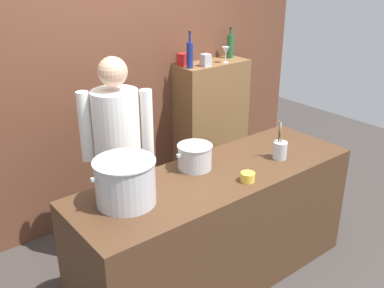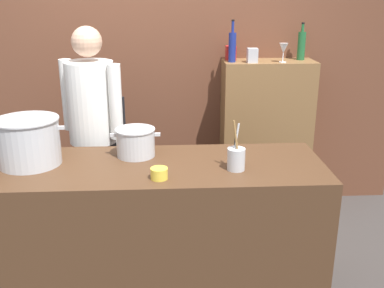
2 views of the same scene
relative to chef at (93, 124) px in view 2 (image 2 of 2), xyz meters
name	(u,v)px [view 2 (image 2 of 2)]	position (x,y,z in m)	size (l,w,h in m)	color
brick_back_panel	(151,38)	(0.41, 0.75, 0.54)	(4.40, 0.10, 3.00)	brown
prep_counter	(149,231)	(0.41, -0.65, -0.51)	(2.14, 0.70, 0.90)	#472D1C
bar_cabinet	(265,137)	(1.39, 0.54, -0.30)	(0.76, 0.32, 1.33)	brown
chef	(93,124)	(0.00, 0.00, 0.00)	(0.46, 0.41, 1.66)	black
stockpot_large	(29,142)	(-0.29, -0.59, 0.08)	(0.43, 0.38, 0.28)	#B7BABF
stockpot_small	(136,142)	(0.34, -0.49, 0.02)	(0.31, 0.25, 0.18)	#B7BABF
utensil_crock	(236,158)	(0.93, -0.75, 0.01)	(0.10, 0.10, 0.30)	#B7BABF
butter_jar	(159,173)	(0.49, -0.86, -0.03)	(0.10, 0.10, 0.06)	yellow
wine_bottle_green	(301,45)	(1.66, 0.58, 0.48)	(0.06, 0.06, 0.30)	#1E592D
wine_bottle_cobalt	(232,46)	(1.07, 0.49, 0.49)	(0.06, 0.06, 0.33)	navy
wine_glass_short	(283,49)	(1.48, 0.45, 0.47)	(0.07, 0.07, 0.15)	silver
spice_tin_red	(231,53)	(1.07, 0.61, 0.42)	(0.08, 0.08, 0.12)	red
spice_tin_silver	(252,55)	(1.23, 0.46, 0.42)	(0.08, 0.08, 0.11)	#B2B2B7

